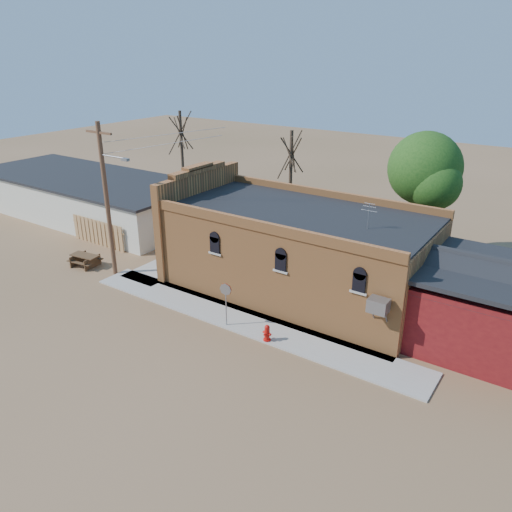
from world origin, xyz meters
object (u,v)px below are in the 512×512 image
Objects in this scene: brick_bar at (293,250)px; fire_hydrant at (267,333)px; utility_pole at (107,197)px; picnic_table at (85,259)px; trash_barrel at (183,245)px; stop_sign at (226,293)px.

brick_bar is 20.35× the size of fire_hydrant.
brick_bar is 1.82× the size of utility_pole.
trash_barrel is at bearing 50.77° from picnic_table.
trash_barrel is 6.30m from picnic_table.
stop_sign is 10.57m from trash_barrel.
brick_bar is 10.96m from utility_pole.
brick_bar is 7.34× the size of stop_sign.
stop_sign is 3.14× the size of trash_barrel.
stop_sign is 1.15× the size of picnic_table.
brick_bar is 8.44× the size of picnic_table.
trash_barrel is (-10.83, 6.31, -0.04)m from fire_hydrant.
fire_hydrant reaches higher than trash_barrel.
fire_hydrant is at bearing -71.04° from brick_bar.
fire_hydrant is at bearing -5.89° from utility_pole.
stop_sign reaches higher than fire_hydrant.
fire_hydrant is 0.36× the size of stop_sign.
trash_barrel is at bearing 167.00° from fire_hydrant.
trash_barrel is at bearing 156.96° from stop_sign.
stop_sign is (-0.52, -5.43, -0.54)m from brick_bar.
stop_sign reaches higher than picnic_table.
utility_pole reaches higher than stop_sign.
picnic_table is at bearing -166.63° from fire_hydrant.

